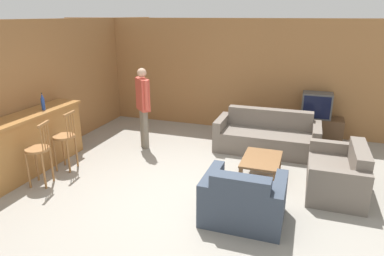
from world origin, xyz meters
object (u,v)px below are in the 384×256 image
object	(u,v)px
armchair_near	(243,201)
loveseat_right	(338,175)
bottle	(43,102)
person_by_window	(143,104)
bar_chair_mid	(65,140)
tv	(317,105)
bar_chair_near	(39,153)
couch_far	(267,137)
coffee_table	(261,161)
tv_unit	(314,129)

from	to	relation	value
armchair_near	loveseat_right	xyz separation A→B (m)	(1.26, 1.28, -0.00)
armchair_near	loveseat_right	distance (m)	1.80
bottle	person_by_window	bearing A→B (deg)	44.85
bar_chair_mid	bottle	xyz separation A→B (m)	(-0.47, 0.11, 0.64)
armchair_near	loveseat_right	world-z (taller)	armchair_near
tv	bottle	distance (m)	5.54
bar_chair_near	bottle	size ratio (longest dim) A/B	3.45
couch_far	tv	world-z (taller)	tv
bar_chair_mid	coffee_table	size ratio (longest dim) A/B	1.19
coffee_table	person_by_window	bearing A→B (deg)	165.13
bar_chair_mid	tv	xyz separation A→B (m)	(4.21, 3.04, 0.25)
bar_chair_mid	loveseat_right	bearing A→B (deg)	8.62
bottle	coffee_table	bearing A→B (deg)	9.49
person_by_window	tv_unit	bearing A→B (deg)	25.78
couch_far	bar_chair_mid	bearing A→B (deg)	-147.66
tv_unit	couch_far	bearing A→B (deg)	-133.78
tv_unit	tv	size ratio (longest dim) A/B	1.92
couch_far	bottle	world-z (taller)	bottle
bottle	person_by_window	distance (m)	1.88
couch_far	person_by_window	distance (m)	2.62
couch_far	tv_unit	bearing A→B (deg)	46.22
bar_chair_near	armchair_near	distance (m)	3.33
person_by_window	bar_chair_mid	bearing A→B (deg)	-120.92
couch_far	coffee_table	size ratio (longest dim) A/B	2.28
coffee_table	tv_unit	size ratio (longest dim) A/B	0.76
tv	bar_chair_mid	bearing A→B (deg)	-144.19
tv	bottle	xyz separation A→B (m)	(-4.68, -2.93, 0.39)
couch_far	armchair_near	bearing A→B (deg)	-89.57
loveseat_right	tv	size ratio (longest dim) A/B	2.19
armchair_near	bottle	bearing A→B (deg)	169.65
coffee_table	tv	bearing A→B (deg)	69.89
bar_chair_near	bar_chair_mid	size ratio (longest dim) A/B	1.00
armchair_near	tv_unit	distance (m)	3.74
bar_chair_mid	coffee_table	bearing A→B (deg)	12.50
bar_chair_near	coffee_table	xyz separation A→B (m)	(3.37, 1.38, -0.23)
bar_chair_mid	bar_chair_near	bearing A→B (deg)	-90.03
bar_chair_mid	tv_unit	xyz separation A→B (m)	(4.21, 3.04, -0.29)
bar_chair_mid	armchair_near	bearing A→B (deg)	-10.03
couch_far	bottle	xyz separation A→B (m)	(-3.76, -1.98, 0.90)
couch_far	loveseat_right	size ratio (longest dim) A/B	1.51
bar_chair_mid	couch_far	distance (m)	3.91
bar_chair_mid	person_by_window	xyz separation A→B (m)	(0.85, 1.42, 0.40)
bar_chair_near	armchair_near	size ratio (longest dim) A/B	1.00
couch_far	person_by_window	world-z (taller)	person_by_window
couch_far	person_by_window	bearing A→B (deg)	-164.70
coffee_table	loveseat_right	bearing A→B (deg)	-2.55
tv	couch_far	bearing A→B (deg)	-133.87
loveseat_right	tv_unit	distance (m)	2.38
bar_chair_near	bottle	bearing A→B (deg)	122.32
bottle	bar_chair_near	bearing A→B (deg)	-57.68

